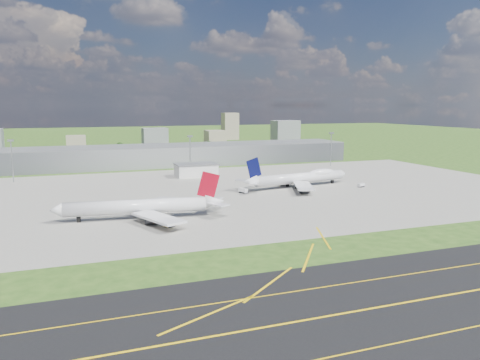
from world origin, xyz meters
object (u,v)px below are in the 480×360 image
object	(u,v)px
airliner_blue_quad	(300,178)
van_white_far	(361,185)
van_white_near	(243,191)
tug_yellow	(170,225)
airliner_red_twin	(143,207)

from	to	relation	value
airliner_blue_quad	van_white_far	distance (m)	34.93
van_white_near	van_white_far	size ratio (longest dim) A/B	1.21
airliner_blue_quad	van_white_near	distance (m)	38.00
tug_yellow	van_white_far	bearing A→B (deg)	1.21
airliner_blue_quad	tug_yellow	world-z (taller)	airliner_blue_quad
van_white_near	van_white_far	xyz separation A→B (m)	(69.43, -6.25, -0.17)
van_white_far	tug_yellow	bearing A→B (deg)	-174.15
airliner_blue_quad	van_white_far	world-z (taller)	airliner_blue_quad
tug_yellow	van_white_near	world-z (taller)	van_white_near
airliner_blue_quad	van_white_near	bearing A→B (deg)	-179.27
airliner_red_twin	airliner_blue_quad	xyz separation A→B (m)	(95.73, 46.17, 0.10)
airliner_blue_quad	van_white_far	xyz separation A→B (m)	(32.22, -12.87, -4.05)
airliner_red_twin	van_white_near	size ratio (longest dim) A/B	12.56
airliner_red_twin	van_white_near	world-z (taller)	airliner_red_twin
van_white_near	tug_yellow	bearing A→B (deg)	114.80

